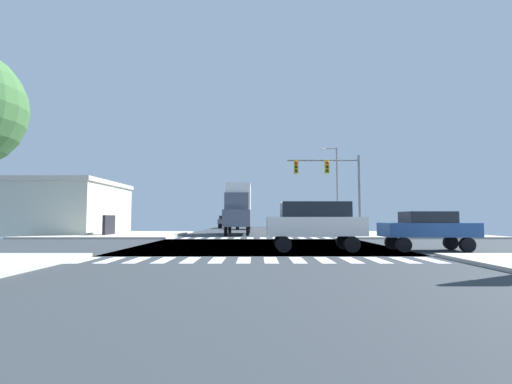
# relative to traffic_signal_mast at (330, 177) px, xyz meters

# --- Properties ---
(ground) EXTENTS (90.00, 90.00, 0.05)m
(ground) POSITION_rel_traffic_signal_mast_xyz_m (-5.65, -7.50, -4.81)
(ground) COLOR #2F3439
(sidewalk_corner_ne) EXTENTS (12.00, 12.00, 0.14)m
(sidewalk_corner_ne) POSITION_rel_traffic_signal_mast_xyz_m (7.35, 4.50, -4.72)
(sidewalk_corner_ne) COLOR #B2ADA3
(sidewalk_corner_ne) RESTS_ON ground
(sidewalk_corner_nw) EXTENTS (12.00, 12.00, 0.14)m
(sidewalk_corner_nw) POSITION_rel_traffic_signal_mast_xyz_m (-18.65, 4.50, -4.72)
(sidewalk_corner_nw) COLOR #B6AFA2
(sidewalk_corner_nw) RESTS_ON ground
(crosswalk_near) EXTENTS (13.50, 2.00, 0.01)m
(crosswalk_near) POSITION_rel_traffic_signal_mast_xyz_m (-5.90, -14.80, -4.78)
(crosswalk_near) COLOR silver
(crosswalk_near) RESTS_ON ground
(crosswalk_far) EXTENTS (13.50, 2.00, 0.01)m
(crosswalk_far) POSITION_rel_traffic_signal_mast_xyz_m (-5.90, -0.20, -4.78)
(crosswalk_far) COLOR silver
(crosswalk_far) RESTS_ON ground
(traffic_signal_mast) EXTENTS (5.77, 0.55, 6.52)m
(traffic_signal_mast) POSITION_rel_traffic_signal_mast_xyz_m (0.00, 0.00, 0.00)
(traffic_signal_mast) COLOR gray
(traffic_signal_mast) RESTS_ON ground
(street_lamp) EXTENTS (1.78, 0.32, 8.58)m
(street_lamp) POSITION_rel_traffic_signal_mast_xyz_m (1.89, 7.47, 0.30)
(street_lamp) COLOR gray
(street_lamp) RESTS_ON ground
(bank_building) EXTENTS (12.71, 11.21, 5.14)m
(bank_building) POSITION_rel_traffic_signal_mast_xyz_m (-25.62, 7.44, -2.21)
(bank_building) COLOR beige
(bank_building) RESTS_ON ground
(sedan_nearside_1) EXTENTS (4.30, 1.80, 1.88)m
(sedan_nearside_1) POSITION_rel_traffic_signal_mast_xyz_m (2.29, -11.00, -3.67)
(sedan_nearside_1) COLOR black
(sedan_nearside_1) RESTS_ON ground
(pickup_farside_1) EXTENTS (2.00, 5.10, 2.35)m
(pickup_farside_1) POSITION_rel_traffic_signal_mast_xyz_m (-7.65, 20.67, -3.49)
(pickup_farside_1) COLOR black
(pickup_farside_1) RESTS_ON ground
(suv_trailing_2) EXTENTS (4.60, 1.96, 2.34)m
(suv_trailing_2) POSITION_rel_traffic_signal_mast_xyz_m (-3.13, -11.00, -3.39)
(suv_trailing_2) COLOR black
(suv_trailing_2) RESTS_ON ground
(box_truck_middle_1) EXTENTS (2.40, 7.20, 4.85)m
(box_truck_middle_1) POSITION_rel_traffic_signal_mast_xyz_m (-7.65, 6.27, -2.22)
(box_truck_middle_1) COLOR black
(box_truck_middle_1) RESTS_ON ground
(sedan_outer_3) EXTENTS (1.80, 4.30, 1.88)m
(sedan_outer_3) POSITION_rel_traffic_signal_mast_xyz_m (-10.65, 26.53, -3.67)
(sedan_outer_3) COLOR black
(sedan_outer_3) RESTS_ON ground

